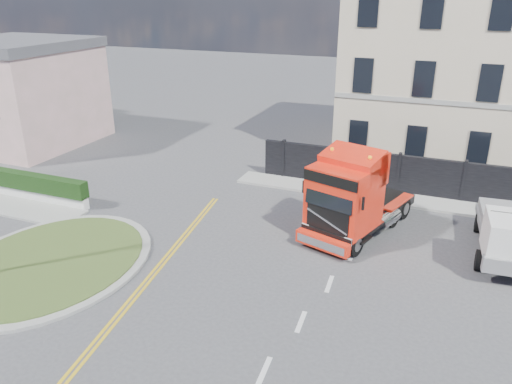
% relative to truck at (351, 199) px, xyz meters
% --- Properties ---
extents(ground, '(120.00, 120.00, 0.00)m').
position_rel_truck_xyz_m(ground, '(-2.77, -3.49, -1.64)').
color(ground, '#424244').
rests_on(ground, ground).
extents(traffic_island, '(6.80, 6.80, 0.17)m').
position_rel_truck_xyz_m(traffic_island, '(-9.77, -6.49, -1.56)').
color(traffic_island, gray).
rests_on(traffic_island, ground).
extents(hedge_wall, '(8.00, 0.55, 1.35)m').
position_rel_truck_xyz_m(hedge_wall, '(-15.77, -1.99, -0.90)').
color(hedge_wall, silver).
rests_on(hedge_wall, ground).
extents(pavement_side, '(8.50, 1.80, 0.10)m').
position_rel_truck_xyz_m(pavement_side, '(-15.77, -3.09, -1.59)').
color(pavement_side, gray).
rests_on(pavement_side, ground).
extents(seaside_bldg_pink, '(8.00, 8.00, 6.00)m').
position_rel_truck_xyz_m(seaside_bldg_pink, '(-22.77, 5.51, 1.36)').
color(seaside_bldg_pink, beige).
rests_on(seaside_bldg_pink, ground).
extents(hoarding_fence, '(18.80, 0.25, 2.00)m').
position_rel_truck_xyz_m(hoarding_fence, '(3.78, 5.51, -0.64)').
color(hoarding_fence, black).
rests_on(hoarding_fence, ground).
extents(georgian_building, '(12.30, 10.30, 12.80)m').
position_rel_truck_xyz_m(georgian_building, '(3.23, 13.01, 4.13)').
color(georgian_building, beige).
rests_on(georgian_building, ground).
extents(pavement_far, '(20.00, 1.60, 0.12)m').
position_rel_truck_xyz_m(pavement_far, '(3.23, 4.61, -1.58)').
color(pavement_far, gray).
rests_on(pavement_far, ground).
extents(truck, '(4.00, 6.50, 3.66)m').
position_rel_truck_xyz_m(truck, '(0.00, 0.00, 0.00)').
color(truck, black).
rests_on(truck, ground).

